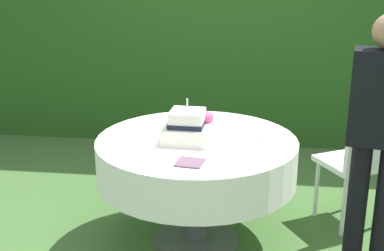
{
  "coord_description": "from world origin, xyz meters",
  "views": [
    {
      "loc": [
        0.37,
        -3.18,
        1.88
      ],
      "look_at": [
        -0.03,
        -0.02,
        0.85
      ],
      "focal_mm": 48.55,
      "sensor_mm": 36.0,
      "label": 1
    }
  ],
  "objects_px": {
    "cake_table": "(197,159)",
    "serving_plate_far": "(243,125)",
    "napkin_stack": "(190,162)",
    "standing_person": "(379,131)",
    "serving_plate_left": "(266,137)",
    "serving_plate_near": "(211,119)",
    "garden_chair": "(359,157)",
    "wedding_cake": "(188,127)"
  },
  "relations": [
    {
      "from": "wedding_cake",
      "to": "serving_plate_near",
      "type": "distance_m",
      "value": 0.51
    },
    {
      "from": "serving_plate_left",
      "to": "garden_chair",
      "type": "xyz_separation_m",
      "value": [
        0.66,
        0.27,
        -0.21
      ]
    },
    {
      "from": "serving_plate_left",
      "to": "standing_person",
      "type": "relative_size",
      "value": 0.08
    },
    {
      "from": "serving_plate_near",
      "to": "serving_plate_left",
      "type": "bearing_deg",
      "value": -42.91
    },
    {
      "from": "cake_table",
      "to": "napkin_stack",
      "type": "relative_size",
      "value": 8.71
    },
    {
      "from": "serving_plate_left",
      "to": "napkin_stack",
      "type": "height_order",
      "value": "serving_plate_left"
    },
    {
      "from": "napkin_stack",
      "to": "standing_person",
      "type": "distance_m",
      "value": 1.11
    },
    {
      "from": "napkin_stack",
      "to": "serving_plate_far",
      "type": "bearing_deg",
      "value": 69.23
    },
    {
      "from": "napkin_stack",
      "to": "standing_person",
      "type": "relative_size",
      "value": 0.1
    },
    {
      "from": "serving_plate_far",
      "to": "standing_person",
      "type": "height_order",
      "value": "standing_person"
    },
    {
      "from": "cake_table",
      "to": "garden_chair",
      "type": "bearing_deg",
      "value": 17.13
    },
    {
      "from": "serving_plate_far",
      "to": "garden_chair",
      "type": "distance_m",
      "value": 0.85
    },
    {
      "from": "serving_plate_left",
      "to": "standing_person",
      "type": "xyz_separation_m",
      "value": [
        0.63,
        -0.32,
        0.17
      ]
    },
    {
      "from": "serving_plate_left",
      "to": "standing_person",
      "type": "distance_m",
      "value": 0.73
    },
    {
      "from": "cake_table",
      "to": "serving_plate_far",
      "type": "bearing_deg",
      "value": 47.46
    },
    {
      "from": "cake_table",
      "to": "serving_plate_near",
      "type": "distance_m",
      "value": 0.47
    },
    {
      "from": "serving_plate_left",
      "to": "standing_person",
      "type": "bearing_deg",
      "value": -26.88
    },
    {
      "from": "standing_person",
      "to": "garden_chair",
      "type": "bearing_deg",
      "value": 87.38
    },
    {
      "from": "serving_plate_near",
      "to": "serving_plate_far",
      "type": "xyz_separation_m",
      "value": [
        0.23,
        -0.13,
        0.0
      ]
    },
    {
      "from": "wedding_cake",
      "to": "garden_chair",
      "type": "distance_m",
      "value": 1.26
    },
    {
      "from": "cake_table",
      "to": "garden_chair",
      "type": "xyz_separation_m",
      "value": [
        1.11,
        0.34,
        -0.07
      ]
    },
    {
      "from": "serving_plate_far",
      "to": "wedding_cake",
      "type": "bearing_deg",
      "value": -133.71
    },
    {
      "from": "serving_plate_left",
      "to": "serving_plate_far",
      "type": "bearing_deg",
      "value": 124.39
    },
    {
      "from": "napkin_stack",
      "to": "garden_chair",
      "type": "relative_size",
      "value": 0.17
    },
    {
      "from": "cake_table",
      "to": "wedding_cake",
      "type": "relative_size",
      "value": 4.25
    },
    {
      "from": "cake_table",
      "to": "serving_plate_far",
      "type": "relative_size",
      "value": 11.95
    },
    {
      "from": "napkin_stack",
      "to": "garden_chair",
      "type": "bearing_deg",
      "value": 34.75
    },
    {
      "from": "wedding_cake",
      "to": "standing_person",
      "type": "xyz_separation_m",
      "value": [
        1.14,
        -0.2,
        0.09
      ]
    },
    {
      "from": "serving_plate_far",
      "to": "serving_plate_left",
      "type": "distance_m",
      "value": 0.29
    },
    {
      "from": "cake_table",
      "to": "wedding_cake",
      "type": "distance_m",
      "value": 0.24
    },
    {
      "from": "serving_plate_near",
      "to": "serving_plate_left",
      "type": "xyz_separation_m",
      "value": [
        0.4,
        -0.37,
        0.0
      ]
    },
    {
      "from": "cake_table",
      "to": "garden_chair",
      "type": "relative_size",
      "value": 1.49
    },
    {
      "from": "serving_plate_left",
      "to": "napkin_stack",
      "type": "bearing_deg",
      "value": -131.54
    },
    {
      "from": "cake_table",
      "to": "standing_person",
      "type": "relative_size",
      "value": 0.83
    },
    {
      "from": "cake_table",
      "to": "serving_plate_near",
      "type": "height_order",
      "value": "serving_plate_near"
    },
    {
      "from": "napkin_stack",
      "to": "standing_person",
      "type": "bearing_deg",
      "value": 9.44
    },
    {
      "from": "wedding_cake",
      "to": "napkin_stack",
      "type": "distance_m",
      "value": 0.4
    },
    {
      "from": "serving_plate_far",
      "to": "garden_chair",
      "type": "relative_size",
      "value": 0.12
    },
    {
      "from": "serving_plate_far",
      "to": "napkin_stack",
      "type": "height_order",
      "value": "serving_plate_far"
    },
    {
      "from": "garden_chair",
      "to": "standing_person",
      "type": "relative_size",
      "value": 0.56
    },
    {
      "from": "serving_plate_near",
      "to": "serving_plate_far",
      "type": "relative_size",
      "value": 0.94
    },
    {
      "from": "cake_table",
      "to": "serving_plate_near",
      "type": "xyz_separation_m",
      "value": [
        0.06,
        0.45,
        0.15
      ]
    }
  ]
}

